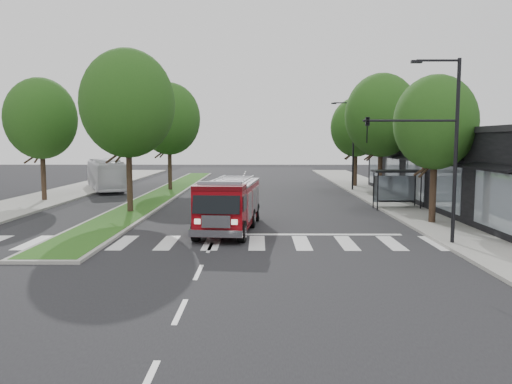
% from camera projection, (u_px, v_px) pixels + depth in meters
% --- Properties ---
extents(ground, '(140.00, 140.00, 0.00)m').
position_uv_depth(ground, '(218.00, 231.00, 25.25)').
color(ground, black).
rests_on(ground, ground).
extents(sidewalk_right, '(5.00, 80.00, 0.15)m').
position_uv_depth(sidewalk_right, '(407.00, 204.00, 35.09)').
color(sidewalk_right, gray).
rests_on(sidewalk_right, ground).
extents(sidewalk_left, '(5.00, 80.00, 0.15)m').
position_uv_depth(sidewalk_left, '(25.00, 204.00, 35.30)').
color(sidewalk_left, gray).
rests_on(sidewalk_left, ground).
extents(median, '(3.00, 50.00, 0.15)m').
position_uv_depth(median, '(166.00, 192.00, 43.19)').
color(median, gray).
rests_on(median, ground).
extents(storefront_row, '(8.00, 30.00, 5.00)m').
position_uv_depth(storefront_row, '(473.00, 170.00, 34.81)').
color(storefront_row, black).
rests_on(storefront_row, ground).
extents(bus_shelter, '(3.20, 1.60, 2.61)m').
position_uv_depth(bus_shelter, '(396.00, 179.00, 33.06)').
color(bus_shelter, black).
rests_on(bus_shelter, ground).
extents(tree_right_near, '(4.40, 4.40, 8.05)m').
position_uv_depth(tree_right_near, '(435.00, 123.00, 26.59)').
color(tree_right_near, black).
rests_on(tree_right_near, ground).
extents(tree_right_mid, '(5.60, 5.60, 9.72)m').
position_uv_depth(tree_right_mid, '(381.00, 115.00, 38.42)').
color(tree_right_mid, black).
rests_on(tree_right_mid, ground).
extents(tree_right_far, '(5.00, 5.00, 8.73)m').
position_uv_depth(tree_right_far, '(356.00, 127.00, 48.43)').
color(tree_right_far, black).
rests_on(tree_right_far, ground).
extents(tree_median_near, '(5.80, 5.80, 10.16)m').
position_uv_depth(tree_median_near, '(128.00, 104.00, 30.57)').
color(tree_median_near, black).
rests_on(tree_median_near, ground).
extents(tree_median_far, '(5.60, 5.60, 9.72)m').
position_uv_depth(tree_median_far, '(169.00, 119.00, 44.52)').
color(tree_median_far, black).
rests_on(tree_median_far, ground).
extents(tree_left_mid, '(5.20, 5.20, 9.16)m').
position_uv_depth(tree_left_mid, '(41.00, 119.00, 36.66)').
color(tree_left_mid, black).
rests_on(tree_left_mid, ground).
extents(streetlight_right_near, '(4.08, 0.22, 8.00)m').
position_uv_depth(streetlight_right_near, '(436.00, 138.00, 21.22)').
color(streetlight_right_near, black).
rests_on(streetlight_right_near, ground).
extents(streetlight_right_far, '(2.11, 0.20, 8.00)m').
position_uv_depth(streetlight_right_far, '(352.00, 141.00, 44.60)').
color(streetlight_right_far, black).
rests_on(streetlight_right_far, ground).
extents(fire_engine, '(3.10, 8.02, 2.71)m').
position_uv_depth(fire_engine, '(230.00, 205.00, 25.33)').
color(fire_engine, '#4E0408').
rests_on(fire_engine, ground).
extents(city_bus, '(6.31, 10.35, 2.85)m').
position_uv_depth(city_bus, '(106.00, 175.00, 45.69)').
color(city_bus, silver).
rests_on(city_bus, ground).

